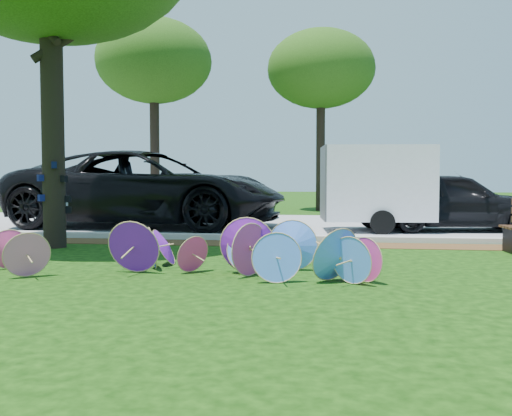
{
  "coord_description": "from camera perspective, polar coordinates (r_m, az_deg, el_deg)",
  "views": [
    {
      "loc": [
        1.74,
        -7.35,
        1.43
      ],
      "look_at": [
        0.5,
        2.0,
        0.9
      ],
      "focal_mm": 40.0,
      "sensor_mm": 36.0,
      "label": 1
    }
  ],
  "objects": [
    {
      "name": "curb",
      "position": [
        12.75,
        -0.34,
        -2.96
      ],
      "size": [
        90.0,
        0.3,
        0.12
      ],
      "primitive_type": "cube",
      "color": "#B7B5AD",
      "rests_on": "ground"
    },
    {
      "name": "parasol_pile",
      "position": [
        8.28,
        -3.41,
        -4.19
      ],
      "size": [
        5.91,
        2.01,
        0.85
      ],
      "color": "purple",
      "rests_on": "ground"
    },
    {
      "name": "mulch_strip",
      "position": [
        12.06,
        -0.79,
        -3.57
      ],
      "size": [
        90.0,
        1.0,
        0.01
      ],
      "primitive_type": "cube",
      "color": "#472D16",
      "rests_on": "ground"
    },
    {
      "name": "bg_trees",
      "position": [
        22.92,
        10.29,
        14.07
      ],
      "size": [
        21.39,
        6.85,
        7.4
      ],
      "color": "black",
      "rests_on": "ground"
    },
    {
      "name": "dark_pickup",
      "position": [
        15.67,
        18.99,
        0.63
      ],
      "size": [
        4.69,
        2.28,
        1.54
      ],
      "primitive_type": "imported",
      "rotation": [
        0.0,
        0.0,
        1.67
      ],
      "color": "black",
      "rests_on": "ground"
    },
    {
      "name": "ground",
      "position": [
        7.69,
        -5.71,
        -7.52
      ],
      "size": [
        90.0,
        90.0,
        0.0
      ],
      "primitive_type": "plane",
      "color": "black",
      "rests_on": "ground"
    },
    {
      "name": "cargo_trailer",
      "position": [
        15.02,
        11.99,
        2.46
      ],
      "size": [
        2.86,
        1.96,
        2.5
      ],
      "primitive_type": "cube",
      "rotation": [
        0.0,
        0.0,
        0.09
      ],
      "color": "white",
      "rests_on": "ground"
    },
    {
      "name": "street",
      "position": [
        16.85,
        1.6,
        -1.64
      ],
      "size": [
        90.0,
        8.0,
        0.01
      ],
      "primitive_type": "cube",
      "color": "gray",
      "rests_on": "ground"
    },
    {
      "name": "black_van",
      "position": [
        16.24,
        -10.75,
        1.87
      ],
      "size": [
        7.94,
        4.16,
        2.13
      ],
      "primitive_type": "imported",
      "rotation": [
        0.0,
        0.0,
        1.49
      ],
      "color": "black",
      "rests_on": "ground"
    }
  ]
}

